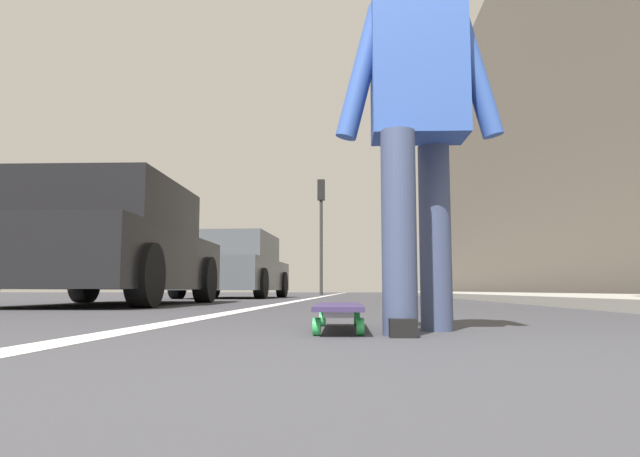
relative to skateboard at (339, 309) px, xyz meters
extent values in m
plane|color=#38383D|center=(8.41, -0.25, -0.09)|extent=(80.00, 80.00, 0.00)
cube|color=silver|center=(18.41, 0.92, -0.09)|extent=(52.00, 0.16, 0.01)
cube|color=#9E9B93|center=(16.41, -3.78, -0.04)|extent=(52.00, 3.20, 0.11)
cube|color=#6B6258|center=(20.41, -6.73, 6.80)|extent=(40.00, 1.20, 13.80)
cylinder|color=green|center=(0.30, 0.09, -0.06)|extent=(0.07, 0.03, 0.07)
cylinder|color=green|center=(0.30, -0.08, -0.06)|extent=(0.07, 0.03, 0.07)
cylinder|color=green|center=(-0.30, 0.08, -0.06)|extent=(0.07, 0.03, 0.07)
cylinder|color=green|center=(-0.30, -0.09, -0.06)|extent=(0.07, 0.03, 0.07)
cube|color=silver|center=(0.30, 0.01, -0.01)|extent=(0.06, 0.12, 0.02)
cube|color=silver|center=(-0.30, -0.01, -0.01)|extent=(0.06, 0.12, 0.02)
cube|color=#33284C|center=(0.00, 0.00, 0.01)|extent=(0.84, 0.22, 0.02)
cylinder|color=#384260|center=(-0.27, -0.25, 0.32)|extent=(0.14, 0.14, 0.82)
cylinder|color=#384260|center=(-0.01, -0.43, 0.32)|extent=(0.14, 0.14, 0.82)
cube|color=black|center=(-0.27, -0.25, -0.06)|extent=(0.26, 0.11, 0.07)
cube|color=#2D4C99|center=(-0.15, -0.35, 1.03)|extent=(0.25, 0.41, 0.60)
cylinder|color=#2D4C99|center=(-0.16, -0.11, 1.03)|extent=(0.10, 0.24, 0.60)
cylinder|color=#2D4C99|center=(-0.14, -0.59, 1.03)|extent=(0.10, 0.24, 0.60)
cube|color=black|center=(4.36, 2.98, 0.45)|extent=(4.14, 1.98, 0.70)
cube|color=black|center=(4.21, 2.98, 1.10)|extent=(2.30, 1.78, 0.60)
cube|color=#4C606B|center=(5.33, 3.01, 1.10)|extent=(0.09, 1.64, 0.51)
cylinder|color=black|center=(5.60, 3.90, 0.24)|extent=(0.66, 0.24, 0.66)
cylinder|color=black|center=(5.65, 2.13, 0.24)|extent=(0.66, 0.24, 0.66)
cylinder|color=black|center=(3.11, 2.06, 0.24)|extent=(0.66, 0.24, 0.66)
cube|color=#4C5156|center=(10.77, 2.80, 0.44)|extent=(4.46, 2.03, 0.70)
cube|color=#4C5156|center=(10.62, 2.81, 1.09)|extent=(2.47, 1.82, 0.60)
cube|color=#4C606B|center=(11.83, 2.77, 1.09)|extent=(0.09, 1.67, 0.51)
cylinder|color=black|center=(12.16, 3.66, 0.23)|extent=(0.65, 0.24, 0.64)
cylinder|color=black|center=(12.11, 1.86, 0.23)|extent=(0.65, 0.24, 0.64)
cylinder|color=black|center=(9.43, 3.74, 0.23)|extent=(0.65, 0.24, 0.64)
cylinder|color=black|center=(9.38, 1.94, 0.23)|extent=(0.65, 0.24, 0.64)
cylinder|color=#2D2D2D|center=(19.36, 1.32, 1.73)|extent=(0.12, 0.12, 3.65)
cube|color=black|center=(19.36, 1.32, 3.96)|extent=(0.24, 0.28, 0.80)
sphere|color=#360606|center=(19.49, 1.32, 4.22)|extent=(0.16, 0.16, 0.16)
sphere|color=#392907|center=(19.49, 1.32, 3.96)|extent=(0.16, 0.16, 0.16)
sphere|color=green|center=(19.49, 1.32, 3.70)|extent=(0.16, 0.16, 0.16)
camera|label=1|loc=(-2.56, -0.08, 0.08)|focal=32.22mm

